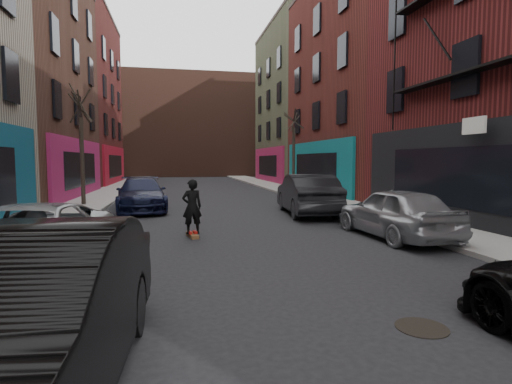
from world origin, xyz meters
name	(u,v)px	position (x,y,z in m)	size (l,w,h in m)	color
sidewalk_left	(118,188)	(-6.25, 30.00, 0.07)	(2.50, 84.00, 0.13)	gray
sidewalk_right	(273,186)	(6.25, 30.00, 0.07)	(2.50, 84.00, 0.13)	gray
buildings_right	(474,49)	(13.50, 16.00, 8.00)	(12.00, 56.00, 16.00)	#4C2920
building_far	(188,127)	(0.00, 56.00, 7.00)	(40.00, 10.00, 14.00)	#47281E
tree_left_far	(81,137)	(-6.20, 18.00, 3.38)	(2.00, 2.00, 6.50)	black
tree_right_far	(294,142)	(6.20, 24.00, 3.53)	(2.00, 2.00, 6.80)	black
parked_left_mid	(15,324)	(-3.20, 1.23, 0.83)	(1.75, 5.03, 1.66)	black
parked_left_far	(26,242)	(-4.60, 5.68, 0.71)	(2.34, 5.08, 1.41)	gray
parked_left_end	(141,194)	(-3.33, 15.96, 0.74)	(2.08, 5.11, 1.48)	black
parked_right_far	(395,212)	(4.46, 7.96, 0.75)	(1.77, 4.40, 1.50)	#919399
parked_right_end	(307,194)	(3.57, 13.29, 0.84)	(1.78, 5.12, 1.69)	black
skateboard	(192,235)	(-1.33, 9.25, 0.05)	(0.22, 0.80, 0.10)	brown
skateboarder	(192,207)	(-1.33, 9.25, 0.90)	(0.59, 0.38, 1.61)	black
manhole	(422,328)	(1.45, 2.16, 0.01)	(0.70, 0.70, 0.01)	black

